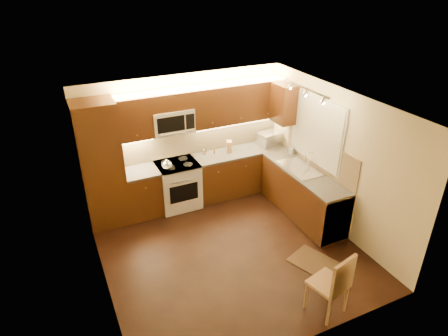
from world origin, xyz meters
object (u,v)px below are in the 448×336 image
toaster_oven (269,139)px  soap_bottle (292,149)px  microwave (172,121)px  dining_chair (328,282)px  kettle (167,163)px  sink (301,165)px  knife_block (229,146)px  stove (178,185)px

toaster_oven → soap_bottle: 0.60m
microwave → dining_chair: (0.92, -3.51, -1.22)m
kettle → toaster_oven: 2.26m
dining_chair → kettle: bearing=95.7°
sink → knife_block: bearing=125.1°
soap_bottle → stove: bearing=143.9°
microwave → knife_block: microwave is taller
kettle → dining_chair: size_ratio=0.21×
kettle → knife_block: bearing=21.3°
toaster_oven → stove: bearing=171.9°
microwave → soap_bottle: 2.42m
knife_block → dining_chair: knife_block is taller
microwave → toaster_oven: microwave is taller
microwave → kettle: bearing=-131.0°
sink → dining_chair: (-1.08, -2.25, -0.48)m
toaster_oven → dining_chair: 3.64m
microwave → sink: (2.00, -1.26, -0.74)m
sink → dining_chair: sink is taller
stove → sink: size_ratio=1.07×
sink → toaster_oven: 1.18m
stove → knife_block: 1.27m
kettle → dining_chair: (1.15, -3.25, -0.53)m
microwave → kettle: microwave is taller
sink → toaster_oven: size_ratio=1.94×
dining_chair → stove: bearing=91.4°
soap_bottle → dining_chair: bearing=-137.4°
toaster_oven → knife_block: (-0.89, 0.04, -0.02)m
knife_block → kettle: bearing=-148.6°
knife_block → dining_chair: size_ratio=0.22×
stove → toaster_oven: 2.10m
stove → sink: sink is taller
microwave → soap_bottle: (2.22, -0.65, -0.72)m
sink → stove: bearing=150.6°
microwave → dining_chair: size_ratio=0.77×
kettle → toaster_oven: size_ratio=0.47×
dining_chair → knife_block: bearing=72.6°
microwave → sink: size_ratio=0.88×
soap_bottle → dining_chair: (-1.30, -2.86, -0.50)m
kettle → stove: bearing=41.2°
dining_chair → toaster_oven: bearing=58.3°
sink → toaster_oven: (0.02, 1.18, 0.06)m
dining_chair → soap_bottle: bearing=51.7°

